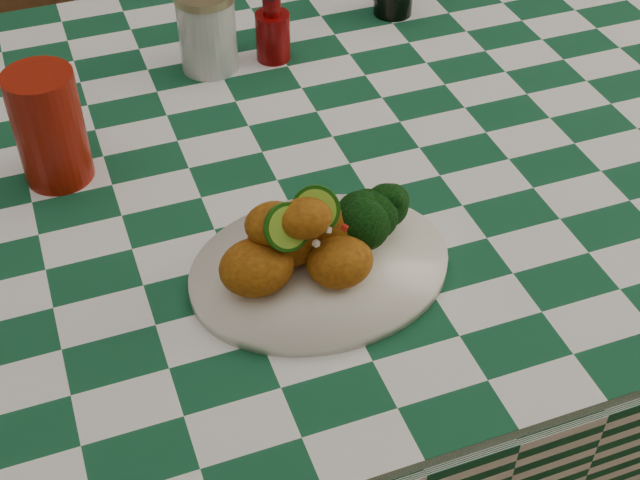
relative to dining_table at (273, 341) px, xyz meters
name	(u,v)px	position (x,y,z in m)	size (l,w,h in m)	color
ground	(280,473)	(0.00, 0.00, -0.39)	(5.00, 5.00, 0.00)	brown
dining_table	(273,341)	(0.00, 0.00, 0.00)	(1.66, 1.06, 0.79)	#11482B
plate	(320,269)	(-0.01, -0.25, 0.40)	(0.31, 0.24, 0.02)	white
fried_chicken_pile	(303,235)	(-0.03, -0.25, 0.46)	(0.16, 0.12, 0.10)	#A55E0F
broccoli_side	(380,219)	(0.07, -0.24, 0.45)	(0.09, 0.09, 0.07)	black
red_tumbler	(49,127)	(-0.26, 0.04, 0.47)	(0.09, 0.09, 0.15)	maroon
ketchup_bottle	(272,23)	(0.09, 0.23, 0.45)	(0.05, 0.05, 0.12)	#6A0506
mason_jar	(207,30)	(-0.01, 0.23, 0.46)	(0.09, 0.09, 0.13)	#B2BCBA
wooden_chair_left	(31,131)	(-0.30, 0.70, 0.03)	(0.39, 0.41, 0.85)	#472814
wooden_chair_right	(342,49)	(0.40, 0.73, 0.07)	(0.42, 0.44, 0.92)	#472814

